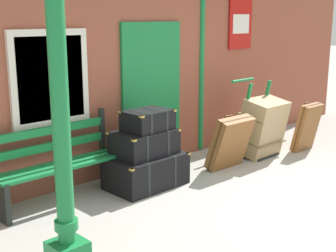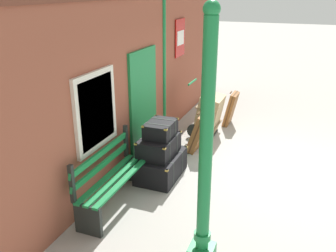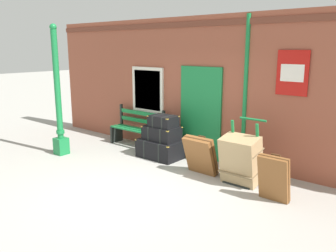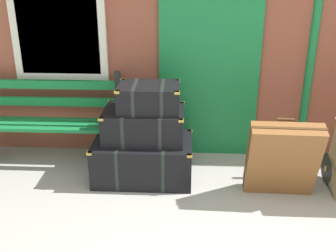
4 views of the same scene
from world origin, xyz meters
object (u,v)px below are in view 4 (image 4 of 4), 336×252
Objects in this scene: suitcase_olive at (282,159)px; platform_bench at (50,123)px; steamer_trunk_top at (149,98)px; steamer_trunk_base at (143,159)px; steamer_trunk_middle at (144,124)px.

platform_bench is at bearing 164.51° from suitcase_olive.
platform_bench is 1.27m from steamer_trunk_top.
steamer_trunk_middle reaches higher than steamer_trunk_base.
steamer_trunk_middle is 0.30m from steamer_trunk_top.
steamer_trunk_top is (1.15, -0.33, 0.43)m from platform_bench.
platform_bench is 2.01× the size of suitcase_olive.
steamer_trunk_base is at bearing -107.30° from steamer_trunk_middle.
suitcase_olive is at bearing -13.03° from steamer_trunk_base.
steamer_trunk_top is 0.77× the size of suitcase_olive.
steamer_trunk_middle is (0.01, 0.04, 0.37)m from steamer_trunk_base.
steamer_trunk_top is at bearing 165.02° from suitcase_olive.
steamer_trunk_middle is at bearing -16.34° from platform_bench.
steamer_trunk_top is (0.06, -0.01, 0.29)m from steamer_trunk_middle.
platform_bench reaches higher than steamer_trunk_top.
steamer_trunk_base is 1.39m from suitcase_olive.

